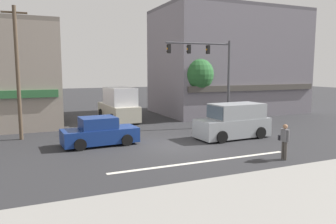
% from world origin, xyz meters
% --- Properties ---
extents(ground_plane, '(120.00, 120.00, 0.00)m').
position_xyz_m(ground_plane, '(0.00, 0.00, 0.00)').
color(ground_plane, '#2B2B2D').
extents(lane_marking_stripe, '(9.00, 0.24, 0.01)m').
position_xyz_m(lane_marking_stripe, '(0.00, -3.50, 0.00)').
color(lane_marking_stripe, silver).
rests_on(lane_marking_stripe, ground).
extents(sidewalk_curb, '(40.00, 5.00, 0.16)m').
position_xyz_m(sidewalk_curb, '(0.00, -8.50, 0.08)').
color(sidewalk_curb, gray).
rests_on(sidewalk_curb, ground).
extents(building_right_corner, '(13.82, 8.56, 9.89)m').
position_xyz_m(building_right_corner, '(11.12, 11.29, 4.94)').
color(building_right_corner, slate).
rests_on(building_right_corner, ground).
extents(street_tree, '(2.98, 2.98, 5.28)m').
position_xyz_m(street_tree, '(5.74, 7.93, 3.77)').
color(street_tree, '#4C3823').
rests_on(street_tree, ground).
extents(utility_pole_near_left, '(1.40, 0.22, 7.82)m').
position_xyz_m(utility_pole_near_left, '(-7.66, 5.08, 4.06)').
color(utility_pole_near_left, brown).
rests_on(utility_pole_near_left, ground).
extents(traffic_light_mast, '(4.88, 0.53, 6.20)m').
position_xyz_m(traffic_light_mast, '(4.83, 3.83, 4.30)').
color(traffic_light_mast, '#47474C').
rests_on(traffic_light_mast, ground).
extents(box_truck_crossing_center, '(2.38, 5.66, 2.75)m').
position_xyz_m(box_truck_crossing_center, '(-0.38, 9.73, 1.25)').
color(box_truck_crossing_center, '#B7B29E').
rests_on(box_truck_crossing_center, ground).
extents(sedan_crossing_rightbound, '(4.18, 2.05, 1.58)m').
position_xyz_m(sedan_crossing_rightbound, '(-3.66, 1.71, 0.71)').
color(sedan_crossing_rightbound, navy).
rests_on(sedan_crossing_rightbound, ground).
extents(van_crossing_leftbound, '(4.68, 2.20, 2.11)m').
position_xyz_m(van_crossing_leftbound, '(4.29, 0.36, 1.01)').
color(van_crossing_leftbound, '#999EA3').
rests_on(van_crossing_leftbound, ground).
extents(pedestrian_foreground_with_bag, '(0.35, 0.67, 1.67)m').
position_xyz_m(pedestrian_foreground_with_bag, '(3.59, -4.67, 0.95)').
color(pedestrian_foreground_with_bag, '#4C4742').
rests_on(pedestrian_foreground_with_bag, ground).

